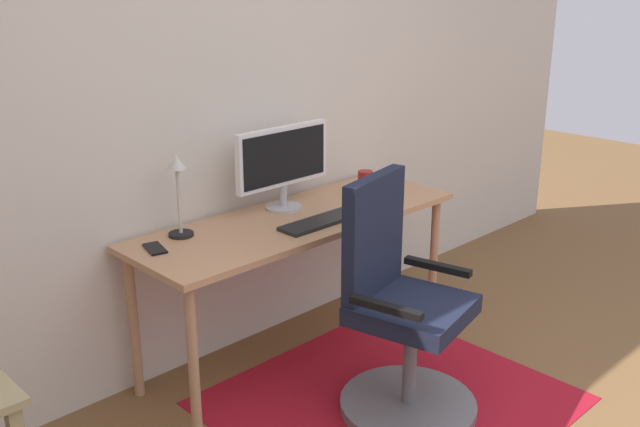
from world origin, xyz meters
The scene contains 10 objects.
wall_back centered at (0.00, 2.20, 1.30)m, with size 6.00×0.10×2.60m, color beige.
area_rug centered at (0.14, 1.23, 0.00)m, with size 1.40×1.31×0.01m, color maroon.
desk centered at (0.14, 1.84, 0.65)m, with size 1.69×0.57×0.73m.
monitor centered at (0.18, 1.99, 0.97)m, with size 0.55×0.18×0.41m.
keyboard centered at (0.16, 1.70, 0.73)m, with size 0.43×0.13×0.02m, color black.
computer_mouse centered at (0.50, 1.68, 0.74)m, with size 0.06×0.10×0.03m, color white.
coffee_cup centered at (0.72, 1.93, 0.77)m, with size 0.08×0.08×0.10m, color maroon.
cell_phone centered at (-0.57, 1.95, 0.73)m, with size 0.07×0.14×0.01m, color black.
desk_lamp centered at (-0.40, 2.01, 0.96)m, with size 0.11×0.11×0.37m.
office_chair centered at (0.13, 1.18, 0.39)m, with size 0.60×0.60×1.04m.
Camera 1 is at (-2.03, -0.54, 1.83)m, focal length 40.34 mm.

